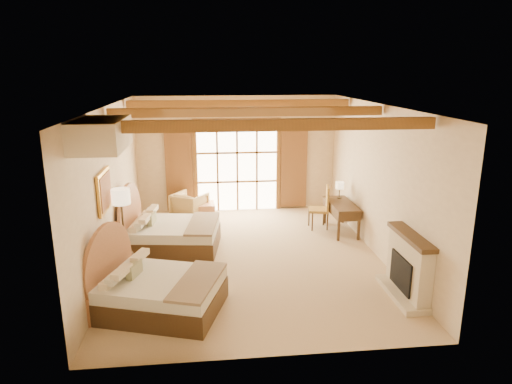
{
  "coord_description": "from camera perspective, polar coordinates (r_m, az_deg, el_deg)",
  "views": [
    {
      "loc": [
        -0.84,
        -9.0,
        3.89
      ],
      "look_at": [
        0.17,
        0.2,
        1.39
      ],
      "focal_mm": 32.0,
      "sensor_mm": 36.0,
      "label": 1
    }
  ],
  "objects": [
    {
      "name": "desk_chair",
      "position": [
        11.59,
        7.92,
        -2.87
      ],
      "size": [
        0.57,
        0.56,
        1.09
      ],
      "rotation": [
        0.0,
        0.0,
        -0.2
      ],
      "color": "#B48536",
      "rests_on": "floor"
    },
    {
      "name": "fireplace",
      "position": [
        8.5,
        18.42,
        -9.14
      ],
      "size": [
        0.46,
        1.4,
        1.16
      ],
      "color": "beige",
      "rests_on": "ground"
    },
    {
      "name": "ceiling_beams",
      "position": [
        9.07,
        -0.96,
        10.0
      ],
      "size": [
        5.39,
        4.6,
        0.18
      ],
      "primitive_type": null,
      "color": "#8F5B21",
      "rests_on": "ceiling"
    },
    {
      "name": "desk_lamp",
      "position": [
        11.67,
        10.42,
        0.75
      ],
      "size": [
        0.21,
        0.21,
        0.42
      ],
      "color": "#3E311F",
      "rests_on": "desk"
    },
    {
      "name": "desk",
      "position": [
        11.42,
        10.59,
        -2.98
      ],
      "size": [
        0.61,
        1.36,
        0.73
      ],
      "rotation": [
        0.0,
        0.0,
        0.02
      ],
      "color": "#47361C",
      "rests_on": "floor"
    },
    {
      "name": "ottoman",
      "position": [
        12.28,
        -6.61,
        -2.39
      ],
      "size": [
        0.63,
        0.63,
        0.43
      ],
      "primitive_type": "cube",
      "rotation": [
        0.0,
        0.0,
        0.06
      ],
      "color": "#B77450",
      "rests_on": "floor"
    },
    {
      "name": "painting",
      "position": [
        8.72,
        -18.41,
        0.13
      ],
      "size": [
        0.06,
        0.95,
        0.75
      ],
      "color": "gold",
      "rests_on": "wall_left"
    },
    {
      "name": "wall_left",
      "position": [
        9.48,
        -17.7,
        0.41
      ],
      "size": [
        0.0,
        7.0,
        7.0
      ],
      "primitive_type": "plane",
      "rotation": [
        1.57,
        0.0,
        1.57
      ],
      "color": "beige",
      "rests_on": "ground"
    },
    {
      "name": "nightstand",
      "position": [
        8.96,
        -16.4,
        -9.28
      ],
      "size": [
        0.61,
        0.61,
        0.57
      ],
      "primitive_type": "cube",
      "rotation": [
        0.0,
        0.0,
        0.37
      ],
      "color": "#47361C",
      "rests_on": "floor"
    },
    {
      "name": "wall_back",
      "position": [
        12.73,
        -2.4,
        4.75
      ],
      "size": [
        5.5,
        0.0,
        5.5
      ],
      "primitive_type": "plane",
      "rotation": [
        1.57,
        0.0,
        0.0
      ],
      "color": "beige",
      "rests_on": "ground"
    },
    {
      "name": "floor",
      "position": [
        9.84,
        -0.88,
        -8.17
      ],
      "size": [
        7.0,
        7.0,
        0.0
      ],
      "primitive_type": "plane",
      "color": "#D0B48A",
      "rests_on": "ground"
    },
    {
      "name": "canopy_valance",
      "position": [
        7.23,
        -18.82,
        6.84
      ],
      "size": [
        0.7,
        1.4,
        0.45
      ],
      "primitive_type": "cube",
      "color": "beige",
      "rests_on": "ceiling"
    },
    {
      "name": "french_doors",
      "position": [
        12.74,
        -2.36,
        3.16
      ],
      "size": [
        3.95,
        0.08,
        2.6
      ],
      "color": "white",
      "rests_on": "ground"
    },
    {
      "name": "armchair",
      "position": [
        12.26,
        -8.29,
        -1.75
      ],
      "size": [
        1.09,
        1.1,
        0.73
      ],
      "primitive_type": "imported",
      "rotation": [
        0.0,
        0.0,
        -3.71
      ],
      "color": "tan",
      "rests_on": "floor"
    },
    {
      "name": "floor_lamp",
      "position": [
        9.13,
        -16.51,
        -1.17
      ],
      "size": [
        0.36,
        0.36,
        1.68
      ],
      "color": "#3E311F",
      "rests_on": "floor"
    },
    {
      "name": "wall_right",
      "position": [
        9.95,
        15.05,
        1.29
      ],
      "size": [
        0.0,
        7.0,
        7.0
      ],
      "primitive_type": "plane",
      "rotation": [
        1.57,
        0.0,
        -1.57
      ],
      "color": "beige",
      "rests_on": "ground"
    },
    {
      "name": "bed_far",
      "position": [
        10.31,
        -11.17,
        -5.0
      ],
      "size": [
        2.17,
        1.74,
        1.3
      ],
      "rotation": [
        0.0,
        0.0,
        -0.13
      ],
      "color": "#47361C",
      "rests_on": "floor"
    },
    {
      "name": "ceiling",
      "position": [
        9.06,
        -0.96,
        10.75
      ],
      "size": [
        7.0,
        7.0,
        0.0
      ],
      "primitive_type": "plane",
      "rotation": [
        3.14,
        0.0,
        0.0
      ],
      "color": "#A9793A",
      "rests_on": "ground"
    },
    {
      "name": "bed_near",
      "position": [
        7.86,
        -12.9,
        -11.78
      ],
      "size": [
        2.34,
        1.97,
        1.27
      ],
      "rotation": [
        0.0,
        0.0,
        -0.31
      ],
      "color": "#47361C",
      "rests_on": "floor"
    }
  ]
}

